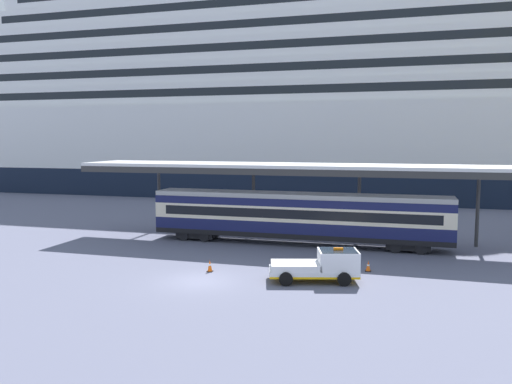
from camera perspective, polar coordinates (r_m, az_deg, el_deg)
ground_plane at (r=30.89m, az=-6.30°, el=-9.85°), size 400.00×400.00×0.00m
cruise_ship at (r=80.56m, az=13.19°, el=10.64°), size 156.61×27.70×43.18m
platform_canopy at (r=40.88m, az=4.84°, el=2.75°), size 36.29×5.66×6.39m
train_carriage at (r=40.86m, az=4.68°, el=-2.65°), size 23.53×2.81×4.11m
service_truck at (r=30.72m, az=7.39°, el=-8.05°), size 5.55×3.32×2.02m
traffic_cone_near at (r=32.88m, az=-5.16°, el=-8.17°), size 0.36×0.36×0.78m
traffic_cone_mid at (r=33.62m, az=12.39°, el=-8.05°), size 0.36×0.36×0.69m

